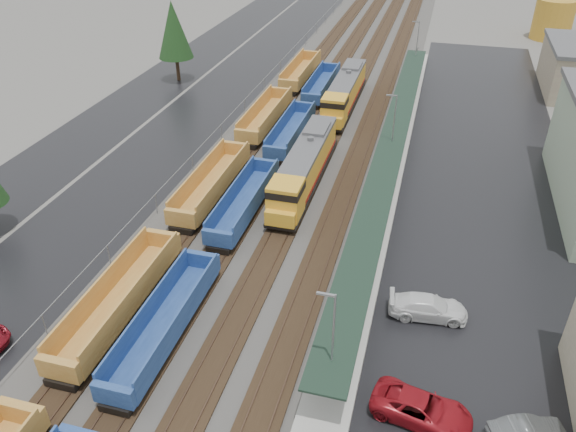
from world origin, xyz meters
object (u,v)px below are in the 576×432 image
(well_string_blue, at_px, (211,253))
(parked_car_east_c, at_px, (428,307))
(locomotive_trail, at_px, (344,93))
(locomotive_lead, at_px, (304,168))
(parked_car_east_b, at_px, (422,409))
(storage_tank, at_px, (553,19))
(well_string_yellow, at_px, (173,233))

(well_string_blue, xyz_separation_m, parked_car_east_c, (16.58, -1.48, -0.36))
(locomotive_trail, height_order, parked_car_east_c, locomotive_trail)
(locomotive_lead, xyz_separation_m, parked_car_east_b, (12.73, -23.91, -1.45))
(locomotive_trail, relative_size, storage_tank, 2.75)
(parked_car_east_b, distance_m, parked_car_east_c, 8.77)
(well_string_blue, xyz_separation_m, parked_car_east_b, (16.73, -10.24, -0.36))
(locomotive_trail, xyz_separation_m, parked_car_east_b, (12.73, -44.91, -1.45))
(well_string_blue, bearing_deg, locomotive_trail, 83.42)
(parked_car_east_c, bearing_deg, well_string_blue, 78.75)
(locomotive_trail, relative_size, well_string_yellow, 0.18)
(well_string_yellow, bearing_deg, well_string_blue, -23.22)
(storage_tank, height_order, parked_car_east_c, storage_tank)
(storage_tank, distance_m, parked_car_east_b, 89.33)
(locomotive_lead, distance_m, parked_car_east_b, 27.13)
(locomotive_lead, bearing_deg, parked_car_east_c, -50.30)
(locomotive_trail, height_order, well_string_yellow, locomotive_trail)
(well_string_yellow, xyz_separation_m, well_string_blue, (4.00, -1.72, -0.07))
(locomotive_lead, height_order, parked_car_east_b, locomotive_lead)
(well_string_blue, bearing_deg, locomotive_lead, 73.69)
(well_string_yellow, bearing_deg, parked_car_east_c, -8.82)
(parked_car_east_c, bearing_deg, parked_car_east_b, 174.82)
(parked_car_east_b, xyz_separation_m, parked_car_east_c, (-0.15, 8.76, -0.00))
(locomotive_trail, height_order, parked_car_east_b, locomotive_trail)
(locomotive_trail, xyz_separation_m, well_string_blue, (-4.00, -34.67, -1.09))
(locomotive_lead, bearing_deg, storage_tank, 65.57)
(parked_car_east_b, bearing_deg, well_string_blue, 69.95)
(well_string_yellow, relative_size, well_string_blue, 1.07)
(parked_car_east_c, bearing_deg, locomotive_trail, 13.03)
(well_string_yellow, height_order, well_string_blue, well_string_yellow)
(well_string_yellow, relative_size, parked_car_east_c, 18.47)
(well_string_yellow, distance_m, parked_car_east_c, 20.83)
(well_string_blue, height_order, parked_car_east_c, well_string_blue)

